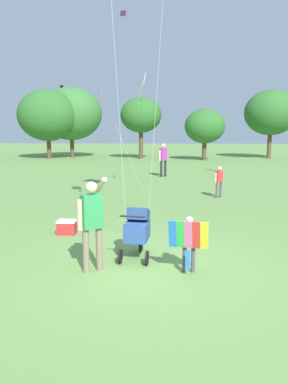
{
  "coord_description": "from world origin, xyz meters",
  "views": [
    {
      "loc": [
        0.27,
        -6.7,
        2.57
      ],
      "look_at": [
        -0.19,
        0.82,
        1.3
      ],
      "focal_mm": 35.31,
      "sensor_mm": 36.0,
      "label": 1
    }
  ],
  "objects_px": {
    "person_red_shirt": "(163,157)",
    "kite_orange_delta": "(141,87)",
    "person_adult_flyer": "(92,218)",
    "cooler_box": "(67,227)",
    "child_with_butterfly_kite": "(189,239)",
    "person_sitting_far": "(219,179)",
    "stroller": "(137,228)"
  },
  "relations": [
    {
      "from": "child_with_butterfly_kite",
      "to": "person_adult_flyer",
      "type": "xyz_separation_m",
      "value": [
        -1.74,
        -0.02,
        0.36
      ]
    },
    {
      "from": "kite_orange_delta",
      "to": "person_red_shirt",
      "type": "height_order",
      "value": "kite_orange_delta"
    },
    {
      "from": "person_sitting_far",
      "to": "cooler_box",
      "type": "distance_m",
      "value": 6.89
    },
    {
      "from": "cooler_box",
      "to": "person_sitting_far",
      "type": "bearing_deg",
      "value": 50.19
    },
    {
      "from": "child_with_butterfly_kite",
      "to": "kite_orange_delta",
      "type": "bearing_deg",
      "value": 99.03
    },
    {
      "from": "stroller",
      "to": "kite_orange_delta",
      "type": "relative_size",
      "value": 0.23
    },
    {
      "from": "person_adult_flyer",
      "to": "cooler_box",
      "type": "bearing_deg",
      "value": 115.07
    },
    {
      "from": "stroller",
      "to": "kite_orange_delta",
      "type": "xyz_separation_m",
      "value": [
        -0.49,
        8.51,
        3.61
      ]
    },
    {
      "from": "stroller",
      "to": "person_red_shirt",
      "type": "xyz_separation_m",
      "value": [
        0.38,
        13.09,
        0.44
      ]
    },
    {
      "from": "cooler_box",
      "to": "kite_orange_delta",
      "type": "bearing_deg",
      "value": 78.74
    },
    {
      "from": "person_red_shirt",
      "to": "kite_orange_delta",
      "type": "bearing_deg",
      "value": -100.83
    },
    {
      "from": "stroller",
      "to": "person_sitting_far",
      "type": "relative_size",
      "value": 0.94
    },
    {
      "from": "cooler_box",
      "to": "person_adult_flyer",
      "type": "bearing_deg",
      "value": -64.93
    },
    {
      "from": "person_red_shirt",
      "to": "cooler_box",
      "type": "distance_m",
      "value": 11.73
    },
    {
      "from": "kite_orange_delta",
      "to": "person_red_shirt",
      "type": "bearing_deg",
      "value": 79.17
    },
    {
      "from": "stroller",
      "to": "person_sitting_far",
      "type": "distance_m",
      "value": 7.34
    },
    {
      "from": "kite_orange_delta",
      "to": "person_sitting_far",
      "type": "bearing_deg",
      "value": -28.31
    },
    {
      "from": "person_adult_flyer",
      "to": "stroller",
      "type": "relative_size",
      "value": 1.56
    },
    {
      "from": "child_with_butterfly_kite",
      "to": "cooler_box",
      "type": "height_order",
      "value": "child_with_butterfly_kite"
    },
    {
      "from": "stroller",
      "to": "cooler_box",
      "type": "relative_size",
      "value": 2.46
    },
    {
      "from": "person_sitting_far",
      "to": "cooler_box",
      "type": "bearing_deg",
      "value": -129.81
    },
    {
      "from": "person_adult_flyer",
      "to": "kite_orange_delta",
      "type": "bearing_deg",
      "value": 88.39
    },
    {
      "from": "kite_orange_delta",
      "to": "person_red_shirt",
      "type": "distance_m",
      "value": 5.63
    },
    {
      "from": "child_with_butterfly_kite",
      "to": "person_sitting_far",
      "type": "height_order",
      "value": "person_sitting_far"
    },
    {
      "from": "person_adult_flyer",
      "to": "cooler_box",
      "type": "height_order",
      "value": "person_adult_flyer"
    },
    {
      "from": "kite_orange_delta",
      "to": "cooler_box",
      "type": "relative_size",
      "value": 10.79
    },
    {
      "from": "child_with_butterfly_kite",
      "to": "person_adult_flyer",
      "type": "bearing_deg",
      "value": -179.31
    },
    {
      "from": "kite_orange_delta",
      "to": "person_adult_flyer",
      "type": "bearing_deg",
      "value": -91.61
    },
    {
      "from": "child_with_butterfly_kite",
      "to": "kite_orange_delta",
      "type": "distance_m",
      "value": 10.05
    },
    {
      "from": "person_adult_flyer",
      "to": "stroller",
      "type": "xyz_separation_m",
      "value": [
        0.75,
        0.78,
        -0.39
      ]
    },
    {
      "from": "person_red_shirt",
      "to": "person_adult_flyer",
      "type": "bearing_deg",
      "value": -94.68
    },
    {
      "from": "stroller",
      "to": "child_with_butterfly_kite",
      "type": "bearing_deg",
      "value": -37.73
    }
  ]
}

